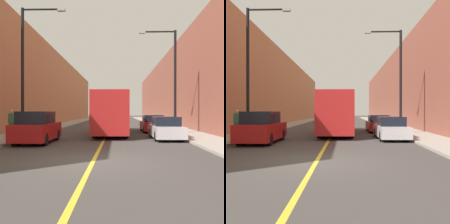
# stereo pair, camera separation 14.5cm
# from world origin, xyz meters

# --- Properties ---
(ground_plane) EXTENTS (200.00, 200.00, 0.00)m
(ground_plane) POSITION_xyz_m (0.00, 0.00, 0.00)
(ground_plane) COLOR #3F3D3A
(sidewalk_left) EXTENTS (2.71, 72.00, 0.13)m
(sidewalk_left) POSITION_xyz_m (-6.41, 30.00, 0.07)
(sidewalk_left) COLOR #9E998E
(sidewalk_left) RESTS_ON ground
(sidewalk_right) EXTENTS (2.71, 72.00, 0.13)m
(sidewalk_right) POSITION_xyz_m (6.41, 30.00, 0.07)
(sidewalk_right) COLOR #9E998E
(sidewalk_right) RESTS_ON ground
(building_row_left) EXTENTS (4.00, 72.00, 10.33)m
(building_row_left) POSITION_xyz_m (-9.77, 30.00, 5.16)
(building_row_left) COLOR #B2724C
(building_row_left) RESTS_ON ground
(building_row_right) EXTENTS (4.00, 72.00, 10.08)m
(building_row_right) POSITION_xyz_m (9.77, 30.00, 5.04)
(building_row_right) COLOR brown
(building_row_right) RESTS_ON ground
(road_center_line) EXTENTS (0.16, 72.00, 0.01)m
(road_center_line) POSITION_xyz_m (0.00, 30.00, 0.00)
(road_center_line) COLOR gold
(road_center_line) RESTS_ON ground
(bus) EXTENTS (2.50, 10.07, 3.21)m
(bus) POSITION_xyz_m (0.38, 11.68, 1.72)
(bus) COLOR #AD1E1E
(bus) RESTS_ON ground
(parked_suv_left) EXTENTS (1.87, 4.41, 1.83)m
(parked_suv_left) POSITION_xyz_m (-3.82, 5.67, 0.85)
(parked_suv_left) COLOR maroon
(parked_suv_left) RESTS_ON ground
(car_right_near) EXTENTS (1.80, 4.67, 1.49)m
(car_right_near) POSITION_xyz_m (4.05, 7.93, 0.67)
(car_right_near) COLOR silver
(car_right_near) RESTS_ON ground
(car_right_mid) EXTENTS (1.86, 4.69, 1.50)m
(car_right_mid) POSITION_xyz_m (3.96, 13.97, 0.68)
(car_right_mid) COLOR maroon
(car_right_mid) RESTS_ON ground
(street_lamp_left) EXTENTS (2.92, 0.24, 8.47)m
(street_lamp_left) POSITION_xyz_m (-5.11, 7.50, 4.96)
(street_lamp_left) COLOR black
(street_lamp_left) RESTS_ON sidewalk_left
(street_lamp_right) EXTENTS (2.92, 0.24, 8.02)m
(street_lamp_right) POSITION_xyz_m (5.10, 11.01, 4.73)
(street_lamp_right) COLOR black
(street_lamp_right) RESTS_ON sidewalk_right
(pedestrian) EXTENTS (0.40, 0.25, 1.82)m
(pedestrian) POSITION_xyz_m (-6.29, 7.97, 1.08)
(pedestrian) COLOR #2D2D33
(pedestrian) RESTS_ON sidewalk_left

